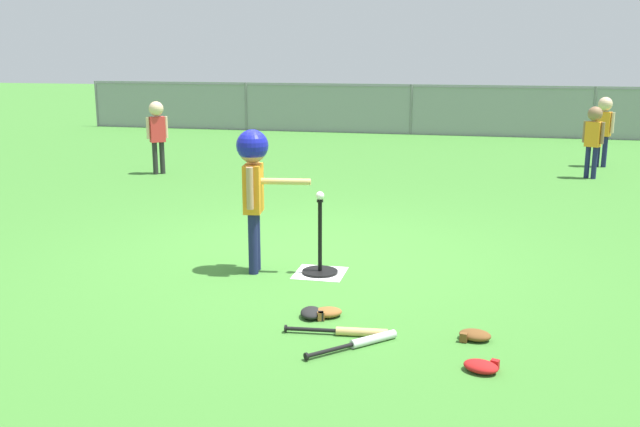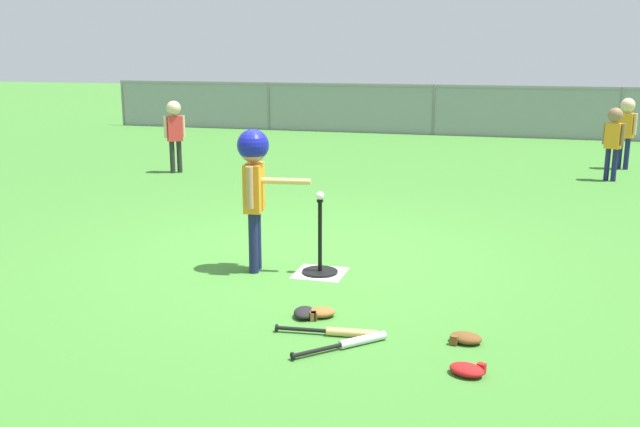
% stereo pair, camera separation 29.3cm
% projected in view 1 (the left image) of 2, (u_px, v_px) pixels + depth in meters
% --- Properties ---
extents(ground_plane, '(60.00, 60.00, 0.00)m').
position_uv_depth(ground_plane, '(307.00, 257.00, 6.85)').
color(ground_plane, '#3D7A2D').
extents(home_plate, '(0.44, 0.44, 0.01)m').
position_uv_depth(home_plate, '(320.00, 273.00, 6.37)').
color(home_plate, white).
rests_on(home_plate, ground_plane).
extents(batting_tee, '(0.32, 0.32, 0.67)m').
position_uv_depth(batting_tee, '(320.00, 262.00, 6.34)').
color(batting_tee, black).
rests_on(batting_tee, ground_plane).
extents(baseball_on_tee, '(0.07, 0.07, 0.07)m').
position_uv_depth(baseball_on_tee, '(320.00, 196.00, 6.21)').
color(baseball_on_tee, white).
rests_on(baseball_on_tee, batting_tee).
extents(batter_child, '(0.65, 0.36, 1.28)m').
position_uv_depth(batter_child, '(254.00, 172.00, 6.21)').
color(batter_child, '#191E4C').
rests_on(batter_child, ground_plane).
extents(fielder_near_left, '(0.32, 0.23, 1.17)m').
position_uv_depth(fielder_near_left, '(604.00, 122.00, 11.89)').
color(fielder_near_left, '#191E4C').
rests_on(fielder_near_left, ground_plane).
extents(fielder_near_right, '(0.28, 0.25, 1.15)m').
position_uv_depth(fielder_near_right, '(157.00, 128.00, 11.21)').
color(fielder_near_right, '#262626').
rests_on(fielder_near_right, ground_plane).
extents(fielder_deep_center, '(0.29, 0.22, 1.10)m').
position_uv_depth(fielder_deep_center, '(593.00, 132.00, 10.83)').
color(fielder_deep_center, '#191E4C').
rests_on(fielder_deep_center, ground_plane).
extents(spare_bat_silver, '(0.55, 0.54, 0.06)m').
position_uv_depth(spare_bat_silver, '(365.00, 341.00, 4.82)').
color(spare_bat_silver, silver).
rests_on(spare_bat_silver, ground_plane).
extents(spare_bat_wood, '(0.73, 0.12, 0.06)m').
position_uv_depth(spare_bat_wood, '(351.00, 332.00, 4.98)').
color(spare_bat_wood, '#DBB266').
rests_on(spare_bat_wood, ground_plane).
extents(glove_by_plate, '(0.24, 0.19, 0.07)m').
position_uv_depth(glove_by_plate, '(475.00, 335.00, 4.91)').
color(glove_by_plate, brown).
rests_on(glove_by_plate, ground_plane).
extents(glove_near_bats, '(0.21, 0.25, 0.07)m').
position_uv_depth(glove_near_bats, '(312.00, 313.00, 5.32)').
color(glove_near_bats, black).
rests_on(glove_near_bats, ground_plane).
extents(glove_tossed_aside, '(0.27, 0.24, 0.07)m').
position_uv_depth(glove_tossed_aside, '(327.00, 312.00, 5.33)').
color(glove_tossed_aside, brown).
rests_on(glove_tossed_aside, ground_plane).
extents(glove_outfield_drop, '(0.26, 0.22, 0.07)m').
position_uv_depth(glove_outfield_drop, '(482.00, 366.00, 4.43)').
color(glove_outfield_drop, '#B21919').
rests_on(glove_outfield_drop, ground_plane).
extents(outfield_fence, '(16.06, 0.06, 1.15)m').
position_uv_depth(outfield_fence, '(411.00, 108.00, 16.42)').
color(outfield_fence, slate).
rests_on(outfield_fence, ground_plane).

